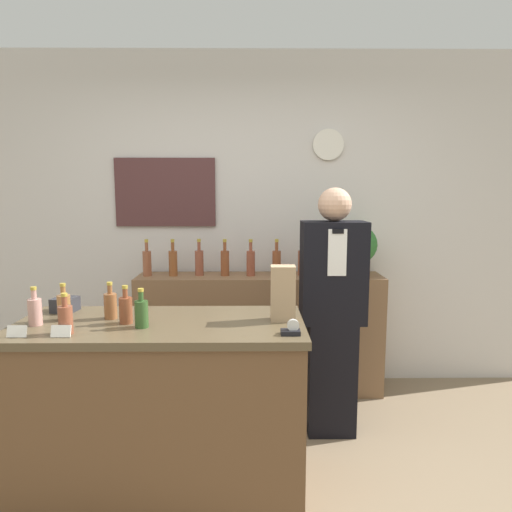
{
  "coord_description": "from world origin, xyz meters",
  "views": [
    {
      "loc": [
        0.1,
        -1.76,
        1.59
      ],
      "look_at": [
        0.13,
        1.12,
        1.19
      ],
      "focal_mm": 32.0,
      "sensor_mm": 36.0,
      "label": 1
    }
  ],
  "objects_px": {
    "shopkeeper": "(332,313)",
    "potted_plant": "(357,248)",
    "paper_bag": "(283,293)",
    "tape_dispenser": "(291,330)"
  },
  "relations": [
    {
      "from": "shopkeeper",
      "to": "potted_plant",
      "type": "distance_m",
      "value": 0.76
    },
    {
      "from": "shopkeeper",
      "to": "paper_bag",
      "type": "bearing_deg",
      "value": -121.36
    },
    {
      "from": "paper_bag",
      "to": "tape_dispenser",
      "type": "xyz_separation_m",
      "value": [
        0.02,
        -0.24,
        -0.12
      ]
    },
    {
      "from": "potted_plant",
      "to": "tape_dispenser",
      "type": "xyz_separation_m",
      "value": [
        -0.63,
        -1.44,
        -0.2
      ]
    },
    {
      "from": "shopkeeper",
      "to": "tape_dispenser",
      "type": "distance_m",
      "value": 0.91
    },
    {
      "from": "shopkeeper",
      "to": "paper_bag",
      "type": "xyz_separation_m",
      "value": [
        -0.36,
        -0.6,
        0.27
      ]
    },
    {
      "from": "shopkeeper",
      "to": "tape_dispenser",
      "type": "bearing_deg",
      "value": -112.08
    },
    {
      "from": "potted_plant",
      "to": "paper_bag",
      "type": "relative_size",
      "value": 1.4
    },
    {
      "from": "paper_bag",
      "to": "tape_dispenser",
      "type": "relative_size",
      "value": 3.16
    },
    {
      "from": "shopkeeper",
      "to": "potted_plant",
      "type": "relative_size",
      "value": 4.08
    }
  ]
}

